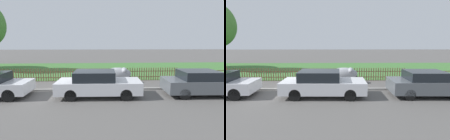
# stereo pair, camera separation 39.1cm
# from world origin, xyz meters

# --- Properties ---
(ground_plane) EXTENTS (120.00, 120.00, 0.00)m
(ground_plane) POSITION_xyz_m (0.00, 0.00, 0.00)
(ground_plane) COLOR #565451
(kerb_stone) EXTENTS (43.69, 0.20, 0.12)m
(kerb_stone) POSITION_xyz_m (0.00, 0.10, 0.06)
(kerb_stone) COLOR gray
(kerb_stone) RESTS_ON ground
(grass_strip) EXTENTS (43.69, 11.31, 0.01)m
(grass_strip) POSITION_xyz_m (0.00, 8.41, 0.01)
(grass_strip) COLOR #3D7033
(grass_strip) RESTS_ON ground
(park_fence) EXTENTS (43.69, 0.05, 0.97)m
(park_fence) POSITION_xyz_m (0.00, 2.77, 0.49)
(park_fence) COLOR brown
(park_fence) RESTS_ON ground
(parked_car_navy_estate) EXTENTS (4.43, 1.81, 1.39)m
(parked_car_navy_estate) POSITION_xyz_m (1.18, -1.08, 0.70)
(parked_car_navy_estate) COLOR silver
(parked_car_navy_estate) RESTS_ON ground
(parked_car_red_compact) EXTENTS (4.14, 1.86, 1.36)m
(parked_car_red_compact) POSITION_xyz_m (6.80, -1.09, 0.69)
(parked_car_red_compact) COLOR #51565B
(parked_car_red_compact) RESTS_ON ground
(covered_motorcycle) EXTENTS (2.02, 0.80, 1.12)m
(covered_motorcycle) POSITION_xyz_m (2.52, 1.90, 0.68)
(covered_motorcycle) COLOR black
(covered_motorcycle) RESTS_ON ground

